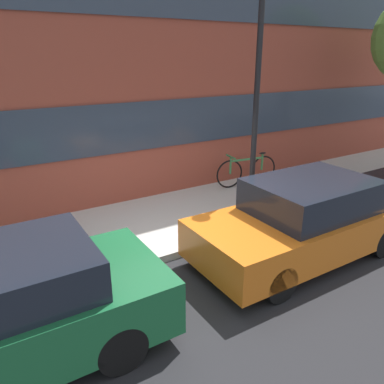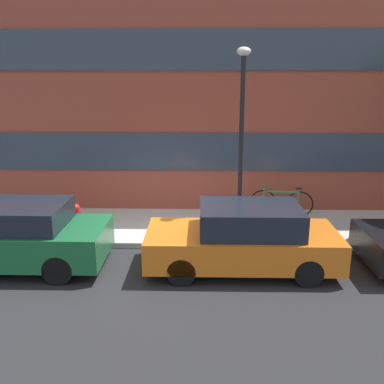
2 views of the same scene
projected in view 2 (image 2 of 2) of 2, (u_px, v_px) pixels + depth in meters
name	position (u px, v px, depth m)	size (l,w,h in m)	color
ground_plane	(163.00, 249.00, 10.27)	(56.00, 56.00, 0.00)	#232326
sidewalk_strip	(167.00, 227.00, 11.59)	(28.00, 2.78, 0.14)	#B2AFA8
rowhouse_facade	(170.00, 66.00, 12.25)	(28.00, 1.02, 8.57)	brown
parked_car_green	(10.00, 236.00, 9.14)	(4.19, 1.75, 1.42)	#195B33
parked_car_orange	(244.00, 239.00, 9.03)	(4.02, 1.73, 1.41)	#D16619
fire_hydrant	(76.00, 219.00, 10.73)	(0.56, 0.31, 0.80)	red
bicycle	(281.00, 202.00, 12.15)	(1.77, 0.44, 0.86)	black
lamp_post	(242.00, 125.00, 9.85)	(0.32, 0.32, 4.50)	black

